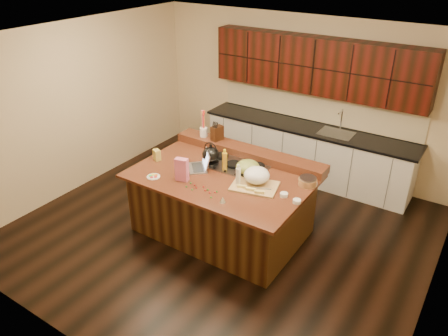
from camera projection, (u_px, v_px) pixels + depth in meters
The scene contains 33 objects.
room at pixel (222, 146), 5.71m from camera, with size 5.52×5.02×2.72m.
island at pixel (222, 203), 6.12m from camera, with size 2.40×1.60×0.92m.
back_ledge at pixel (248, 152), 6.40m from camera, with size 2.40×0.30×0.12m, color black.
cooktop at pixel (234, 165), 6.12m from camera, with size 0.92×0.52×0.05m.
back_counter at pixel (309, 123), 7.38m from camera, with size 3.70×0.66×2.40m.
kettle at pixel (211, 154), 6.11m from camera, with size 0.24×0.24×0.22m, color black.
green_bowl at pixel (248, 167), 5.83m from camera, with size 0.32×0.32×0.17m, color olive.
laptop at pixel (201, 164), 6.04m from camera, with size 0.45×0.45×0.25m.
oil_bottle at pixel (225, 162), 5.95m from camera, with size 0.07×0.07×0.27m, color #C08E21.
vinegar_bottle at pixel (238, 177), 5.59m from camera, with size 0.06×0.06×0.25m, color silver.
wooden_tray at pixel (256, 178), 5.61m from camera, with size 0.66×0.55×0.24m.
ramekin_a at pixel (297, 201), 5.27m from camera, with size 0.10×0.10×0.04m, color white.
ramekin_b at pixel (284, 195), 5.40m from camera, with size 0.10×0.10×0.04m, color white.
ramekin_c at pixel (313, 184), 5.64m from camera, with size 0.10×0.10×0.04m, color white.
strainer_bowl at pixel (308, 182), 5.64m from camera, with size 0.24×0.24×0.09m, color #996B3F.
kitchen_timer at pixel (223, 200), 5.28m from camera, with size 0.08×0.08×0.07m, color silver.
pink_bag at pixel (182, 170), 5.70m from camera, with size 0.17×0.09×0.31m, color #D66587.
candy_plate at pixel (153, 177), 5.84m from camera, with size 0.18×0.18×0.01m, color white.
package_box at pixel (157, 155), 6.27m from camera, with size 0.11×0.08×0.16m, color gold.
utensil_crock at pixel (204, 132), 6.73m from camera, with size 0.12×0.12×0.14m, color white.
knife_block at pixel (217, 133), 6.59m from camera, with size 0.11×0.18×0.22m, color black.
gumdrop_0 at pixel (205, 190), 5.52m from camera, with size 0.02×0.02×0.02m, color red.
gumdrop_1 at pixel (192, 190), 5.53m from camera, with size 0.02×0.02×0.02m, color #198C26.
gumdrop_2 at pixel (215, 192), 5.48m from camera, with size 0.02×0.02×0.02m, color red.
gumdrop_3 at pixel (217, 192), 5.49m from camera, with size 0.02×0.02×0.02m, color #198C26.
gumdrop_4 at pixel (203, 187), 5.60m from camera, with size 0.02×0.02×0.02m, color red.
gumdrop_5 at pixel (208, 190), 5.53m from camera, with size 0.02×0.02×0.02m, color #198C26.
gumdrop_6 at pixel (210, 193), 5.47m from camera, with size 0.02×0.02×0.02m, color red.
gumdrop_7 at pixel (191, 183), 5.68m from camera, with size 0.02×0.02×0.02m, color #198C26.
gumdrop_8 at pixel (195, 185), 5.63m from camera, with size 0.02×0.02×0.02m, color red.
gumdrop_9 at pixel (211, 197), 5.37m from camera, with size 0.02×0.02×0.02m, color #198C26.
gumdrop_10 at pixel (196, 188), 5.58m from camera, with size 0.02×0.02×0.02m, color red.
gumdrop_11 at pixel (186, 187), 5.60m from camera, with size 0.02×0.02×0.02m, color #198C26.
Camera 1 is at (2.87, -4.32, 3.75)m, focal length 35.00 mm.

